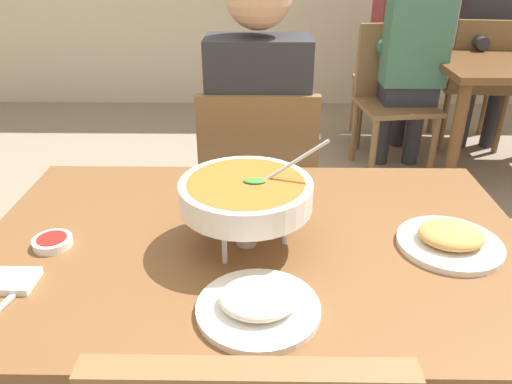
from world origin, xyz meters
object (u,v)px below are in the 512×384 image
Objects in this scene: diner_main at (258,125)px; patron_bg_left at (413,54)px; chair_bg_left at (392,90)px; chair_bg_right at (401,73)px; rice_plate at (258,303)px; appetizer_plate at (450,239)px; chair_diner_main at (258,187)px; curry_bowl at (246,195)px; sauce_dish at (52,242)px; patron_bg_right at (395,38)px; chair_bg_middle at (477,77)px; dining_table_main at (255,275)px; patron_bg_middle at (489,39)px.

diner_main is 1.00× the size of patron_bg_left.
chair_bg_left is 0.47m from chair_bg_right.
rice_plate is 1.00× the size of appetizer_plate.
diner_main is at bearing -121.73° from chair_bg_left.
chair_diner_main is at bearing -124.56° from patron_bg_left.
curry_bowl is 2.76m from chair_bg_right.
sauce_dish is (-0.92, -0.01, -0.01)m from appetizer_plate.
patron_bg_right is (0.47, 2.57, 0.01)m from appetizer_plate.
chair_bg_middle is at bearing 49.02° from chair_diner_main.
curry_bowl is (-0.02, -0.76, 0.10)m from diner_main.
chair_bg_middle reaches higher than dining_table_main.
patron_bg_middle reaches higher than appetizer_plate.
dining_table_main is 1.00× the size of diner_main.
sauce_dish is at bearing -119.76° from chair_bg_right.
dining_table_main is 0.29m from rice_plate.
patron_bg_middle and patron_bg_right have the same top height.
sauce_dish is at bearing -128.62° from chair_bg_middle.
chair_bg_middle is 0.62m from patron_bg_right.
chair_bg_middle is (1.49, 2.42, -0.11)m from dining_table_main.
sauce_dish is 0.07× the size of patron_bg_middle.
patron_bg_left is at bearing -146.01° from chair_bg_middle.
patron_bg_right is at bearing 79.62° from appetizer_plate.
diner_main is at bearing 58.60° from sauce_dish.
rice_plate is at bearing -118.90° from chair_bg_middle.
chair_bg_left is 0.52m from patron_bg_right.
dining_table_main is 1.45× the size of chair_bg_right.
chair_bg_right is 0.69× the size of patron_bg_right.
patron_bg_right is (0.92, 1.84, 0.24)m from chair_diner_main.
patron_bg_left is at bearing 56.16° from sauce_dish.
curry_bowl reaches higher than chair_diner_main.
diner_main reaches higher than chair_bg_right.
chair_bg_right is 0.55m from patron_bg_left.
patron_bg_left is at bearing -143.44° from patron_bg_middle.
patron_bg_middle is at bearing 57.98° from curry_bowl.
chair_diner_main is 1.00× the size of chair_bg_right.
chair_diner_main is 0.69× the size of patron_bg_right.
chair_bg_right is 0.62m from patron_bg_middle.
chair_bg_middle is (1.48, 2.67, -0.23)m from rice_plate.
chair_bg_left reaches higher than appetizer_plate.
chair_diner_main is 2.40m from patron_bg_middle.
dining_table_main is 0.71m from chair_diner_main.
appetizer_plate is at bearing -0.94° from curry_bowl.
dining_table_main is 2.84m from chair_bg_middle.
patron_bg_middle reaches higher than chair_bg_left.
chair_bg_left and chair_bg_middle have the same top height.
chair_bg_left is (0.82, 2.34, -0.23)m from rice_plate.
patron_bg_left is (0.93, 2.05, -0.10)m from curry_bowl.
sauce_dish reaches higher than dining_table_main.
dining_table_main is 0.23m from curry_bowl.
appetizer_plate is (0.45, -0.76, -0.01)m from diner_main.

